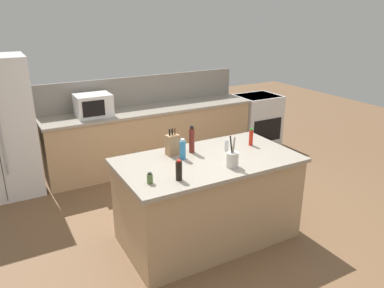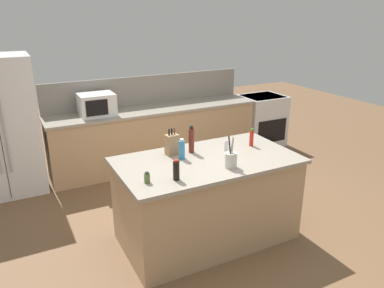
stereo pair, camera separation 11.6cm
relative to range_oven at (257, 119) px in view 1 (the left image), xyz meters
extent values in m
plane|color=brown|center=(-2.39, -2.20, -0.47)|extent=(14.00, 14.00, 0.00)
cube|color=tan|center=(-2.09, 0.00, -0.02)|extent=(3.30, 0.62, 0.90)
cube|color=#9E9384|center=(-2.09, 0.00, 0.45)|extent=(3.34, 0.66, 0.04)
cube|color=gray|center=(-2.09, 0.32, 0.70)|extent=(3.30, 0.03, 0.46)
cube|color=tan|center=(-2.39, -2.20, -0.02)|extent=(1.82, 0.98, 0.90)
cube|color=#9E9384|center=(-2.39, -2.20, 0.45)|extent=(1.88, 1.04, 0.04)
cylinder|color=#ADB2B7|center=(-4.23, -0.33, 0.46)|extent=(0.02, 0.02, 1.02)
cube|color=white|center=(0.00, 0.00, -0.01)|extent=(0.76, 0.64, 0.92)
cube|color=black|center=(0.00, -0.32, -0.12)|extent=(0.61, 0.01, 0.41)
cube|color=black|center=(0.00, 0.00, 0.44)|extent=(0.68, 0.58, 0.02)
cube|color=white|center=(-2.99, 0.00, 0.63)|extent=(0.50, 0.38, 0.32)
cube|color=black|center=(-3.03, -0.19, 0.63)|extent=(0.31, 0.01, 0.22)
cube|color=#A87C54|center=(-2.67, -1.92, 0.58)|extent=(0.14, 0.12, 0.22)
cylinder|color=black|center=(-2.70, -1.92, 0.73)|extent=(0.02, 0.02, 0.07)
cylinder|color=black|center=(-2.67, -1.92, 0.73)|extent=(0.02, 0.02, 0.07)
cylinder|color=brown|center=(-2.63, -1.91, 0.73)|extent=(0.02, 0.02, 0.07)
cylinder|color=beige|center=(-2.30, -2.49, 0.55)|extent=(0.12, 0.12, 0.15)
cylinder|color=olive|center=(-2.28, -2.48, 0.70)|extent=(0.01, 0.05, 0.18)
cylinder|color=black|center=(-2.32, -2.49, 0.70)|extent=(0.01, 0.05, 0.18)
cylinder|color=#B2B2B7|center=(-2.30, -2.51, 0.70)|extent=(0.01, 0.03, 0.18)
cylinder|color=maroon|center=(-2.45, -1.95, 0.61)|extent=(0.06, 0.06, 0.27)
cylinder|color=black|center=(-2.45, -1.95, 0.76)|extent=(0.04, 0.04, 0.03)
cylinder|color=red|center=(-1.76, -2.08, 0.56)|extent=(0.05, 0.05, 0.18)
cylinder|color=green|center=(-1.76, -2.08, 0.66)|extent=(0.03, 0.03, 0.02)
cylinder|color=#3384BC|center=(-2.63, -2.08, 0.57)|extent=(0.06, 0.06, 0.19)
cylinder|color=white|center=(-2.63, -2.08, 0.68)|extent=(0.04, 0.04, 0.02)
cylinder|color=#567038|center=(-3.15, -2.44, 0.52)|extent=(0.05, 0.05, 0.09)
cylinder|color=black|center=(-3.15, -2.44, 0.57)|extent=(0.04, 0.04, 0.02)
cylinder|color=black|center=(-2.89, -2.51, 0.56)|extent=(0.06, 0.06, 0.17)
cylinder|color=#B22319|center=(-2.89, -2.51, 0.66)|extent=(0.04, 0.04, 0.02)
cylinder|color=silver|center=(-2.11, -2.11, 0.53)|extent=(0.05, 0.05, 0.11)
cylinder|color=#B2B2B7|center=(-2.11, -2.11, 0.60)|extent=(0.03, 0.03, 0.02)
camera|label=1|loc=(-4.28, -5.26, 1.94)|focal=35.00mm
camera|label=2|loc=(-4.17, -5.31, 1.94)|focal=35.00mm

